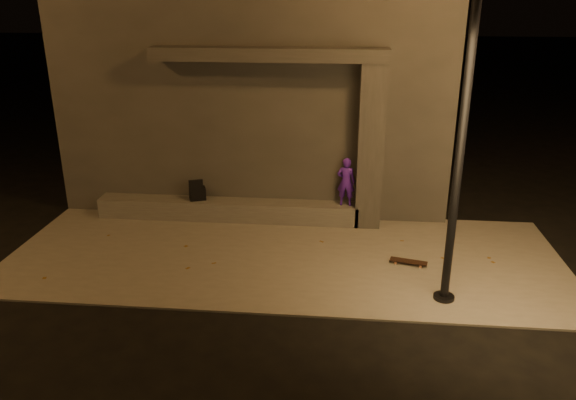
# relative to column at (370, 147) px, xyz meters

# --- Properties ---
(ground) EXTENTS (120.00, 120.00, 0.00)m
(ground) POSITION_rel_column_xyz_m (-1.70, -3.75, -1.84)
(ground) COLOR black
(ground) RESTS_ON ground
(sidewalk) EXTENTS (11.00, 4.40, 0.04)m
(sidewalk) POSITION_rel_column_xyz_m (-1.70, -1.75, -1.82)
(sidewalk) COLOR slate
(sidewalk) RESTS_ON ground
(building) EXTENTS (9.00, 5.10, 5.22)m
(building) POSITION_rel_column_xyz_m (-2.70, 2.74, 0.77)
(building) COLOR #383533
(building) RESTS_ON ground
(ledge) EXTENTS (6.00, 0.55, 0.45)m
(ledge) POSITION_rel_column_xyz_m (-3.20, 0.00, -1.58)
(ledge) COLOR #54514C
(ledge) RESTS_ON sidewalk
(column) EXTENTS (0.55, 0.55, 3.60)m
(column) POSITION_rel_column_xyz_m (0.00, 0.00, 0.00)
(column) COLOR #383533
(column) RESTS_ON sidewalk
(canopy) EXTENTS (5.00, 0.70, 0.28)m
(canopy) POSITION_rel_column_xyz_m (-2.20, 0.05, 1.94)
(canopy) COLOR #383533
(canopy) RESTS_ON column
(skateboarder) EXTENTS (0.43, 0.31, 1.10)m
(skateboarder) POSITION_rel_column_xyz_m (-0.50, 0.00, -0.80)
(skateboarder) COLOR #4C1BB1
(skateboarder) RESTS_ON ledge
(backpack) EXTENTS (0.42, 0.35, 0.51)m
(backpack) POSITION_rel_column_xyz_m (-3.89, -0.00, -1.18)
(backpack) COLOR black
(backpack) RESTS_ON ledge
(skateboard) EXTENTS (0.73, 0.35, 0.08)m
(skateboard) POSITION_rel_column_xyz_m (0.75, -1.94, -1.74)
(skateboard) COLOR black
(skateboard) RESTS_ON sidewalk
(street_lamp_0) EXTENTS (0.36, 0.36, 7.14)m
(street_lamp_0) POSITION_rel_column_xyz_m (1.22, -3.18, 2.21)
(street_lamp_0) COLOR black
(street_lamp_0) RESTS_ON ground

